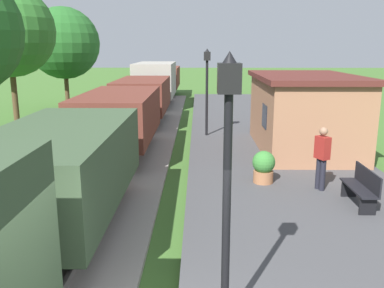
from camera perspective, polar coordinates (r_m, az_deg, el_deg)
freight_train at (r=18.32m, az=-8.29°, el=5.29°), size 2.50×39.20×2.72m
station_hut at (r=15.85m, az=15.13°, el=4.28°), size 3.50×5.80×2.78m
bench_near_hut at (r=10.78m, az=22.40°, el=-5.48°), size 0.42×1.50×0.91m
person_waiting at (r=11.47m, az=17.50°, el=-1.58°), size 0.38×0.45×1.71m
potted_planter at (r=11.80m, az=9.86°, el=-3.06°), size 0.64×0.64×0.92m
lamp_post_near at (r=5.13m, az=4.97°, el=-0.23°), size 0.28×0.28×3.70m
lamp_post_far at (r=17.70m, az=2.08°, el=9.36°), size 0.28×0.28×3.70m
tree_field_left at (r=22.45m, az=-24.03°, el=14.05°), size 4.43×4.43×6.97m
tree_field_distant at (r=28.70m, az=-17.30°, el=13.15°), size 4.60×4.60×6.55m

